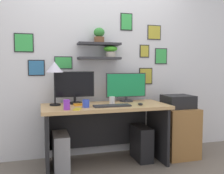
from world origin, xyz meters
TOP-DOWN VIEW (x-y plane):
  - ground_plane at (0.00, 0.00)m, footprint 8.00×8.00m
  - back_wall_assembly at (0.00, 0.44)m, footprint 4.40×0.24m
  - desk at (0.00, 0.05)m, footprint 1.54×0.68m
  - monitor_left at (-0.35, 0.22)m, footprint 0.50×0.18m
  - monitor_right at (0.35, 0.22)m, footprint 0.56×0.18m
  - keyboard at (0.04, -0.15)m, footprint 0.44×0.14m
  - computer_mouse at (0.40, -0.15)m, footprint 0.06×0.09m
  - desk_lamp at (-0.60, 0.12)m, footprint 0.20×0.20m
  - cell_phone at (-0.38, -0.25)m, footprint 0.11×0.16m
  - coffee_mug at (-0.26, -0.13)m, footprint 0.08×0.08m
  - pen_cup at (0.08, -0.01)m, footprint 0.07×0.07m
  - scissors_tray at (-0.32, 0.03)m, footprint 0.13×0.09m
  - water_cup at (-0.49, -0.23)m, footprint 0.07×0.07m
  - drawer_cabinet at (1.02, 0.03)m, footprint 0.44×0.50m
  - printer at (1.02, 0.03)m, footprint 0.38×0.34m
  - computer_tower_left at (-0.55, 0.02)m, footprint 0.18×0.40m
  - computer_tower_right at (0.49, 0.03)m, footprint 0.18×0.40m

SIDE VIEW (x-z plane):
  - ground_plane at x=0.00m, z-range 0.00..0.00m
  - computer_tower_left at x=-0.55m, z-range 0.00..0.42m
  - computer_tower_right at x=0.49m, z-range 0.00..0.44m
  - drawer_cabinet at x=1.02m, z-range 0.00..0.66m
  - desk at x=0.00m, z-range 0.16..0.91m
  - printer at x=1.02m, z-range 0.66..0.83m
  - cell_phone at x=-0.38m, z-range 0.75..0.76m
  - keyboard at x=0.04m, z-range 0.75..0.77m
  - scissors_tray at x=-0.32m, z-range 0.75..0.77m
  - computer_mouse at x=0.40m, z-range 0.75..0.78m
  - coffee_mug at x=-0.26m, z-range 0.75..0.84m
  - pen_cup at x=0.08m, z-range 0.75..0.85m
  - water_cup at x=-0.49m, z-range 0.75..0.86m
  - monitor_right at x=0.35m, z-range 0.76..1.14m
  - monitor_left at x=-0.35m, z-range 0.77..1.17m
  - desk_lamp at x=-0.60m, z-range 0.92..1.45m
  - back_wall_assembly at x=0.00m, z-range 0.01..2.71m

